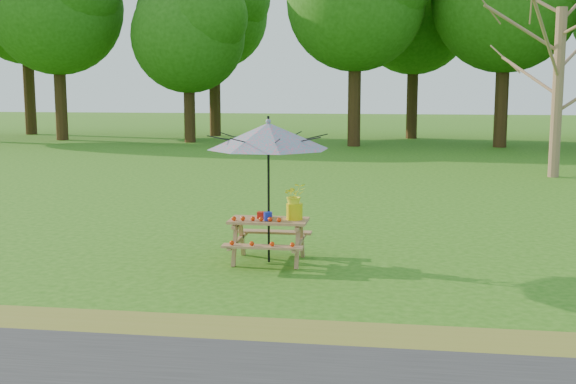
# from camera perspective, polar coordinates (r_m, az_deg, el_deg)

# --- Properties ---
(ground) EXTENTS (120.00, 120.00, 0.00)m
(ground) POSITION_cam_1_polar(r_m,az_deg,el_deg) (10.61, 12.66, -6.56)
(ground) COLOR #296513
(ground) RESTS_ON ground
(drygrass_strip) EXTENTS (120.00, 1.20, 0.01)m
(drygrass_strip) POSITION_cam_1_polar(r_m,az_deg,el_deg) (7.94, 14.12, -11.72)
(drygrass_strip) COLOR olive
(drygrass_strip) RESTS_ON ground
(picnic_table) EXTENTS (1.20, 1.32, 0.67)m
(picnic_table) POSITION_cam_1_polar(r_m,az_deg,el_deg) (11.15, -1.53, -3.90)
(picnic_table) COLOR #A7794B
(picnic_table) RESTS_ON ground
(patio_umbrella) EXTENTS (2.39, 2.39, 2.25)m
(patio_umbrella) POSITION_cam_1_polar(r_m,az_deg,el_deg) (10.92, -1.56, 4.44)
(patio_umbrella) COLOR black
(patio_umbrella) RESTS_ON ground
(produce_bins) EXTENTS (0.26, 0.41, 0.13)m
(produce_bins) POSITION_cam_1_polar(r_m,az_deg,el_deg) (11.10, -1.76, -1.87)
(produce_bins) COLOR red
(produce_bins) RESTS_ON picnic_table
(tomatoes_row) EXTENTS (0.77, 0.13, 0.07)m
(tomatoes_row) POSITION_cam_1_polar(r_m,az_deg,el_deg) (10.93, -2.48, -2.13)
(tomatoes_row) COLOR red
(tomatoes_row) RESTS_ON picnic_table
(flower_bucket) EXTENTS (0.43, 0.41, 0.56)m
(flower_bucket) POSITION_cam_1_polar(r_m,az_deg,el_deg) (11.01, 0.52, -0.64)
(flower_bucket) COLOR yellow
(flower_bucket) RESTS_ON picnic_table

